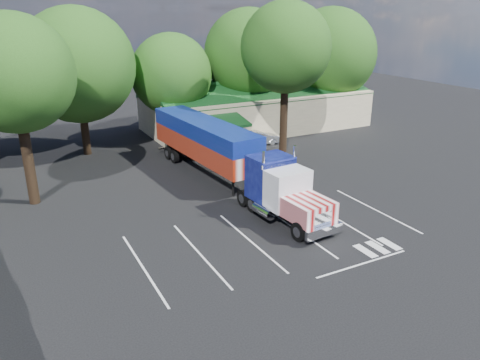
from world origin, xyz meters
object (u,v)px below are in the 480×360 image
semi_truck (222,151)px  bicycle (233,164)px  silver_sedan (258,138)px  woman (273,188)px

semi_truck → bicycle: size_ratio=14.09×
silver_sedan → bicycle: bearing=136.2°
woman → bicycle: (0.54, 7.34, -0.44)m
bicycle → silver_sedan: 7.68m
bicycle → semi_truck: bearing=-166.4°
semi_truck → woman: bearing=-74.9°
semi_truck → bicycle: bearing=44.6°
woman → silver_sedan: 14.04m
semi_truck → silver_sedan: semi_truck is taller
semi_truck → woman: 5.37m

